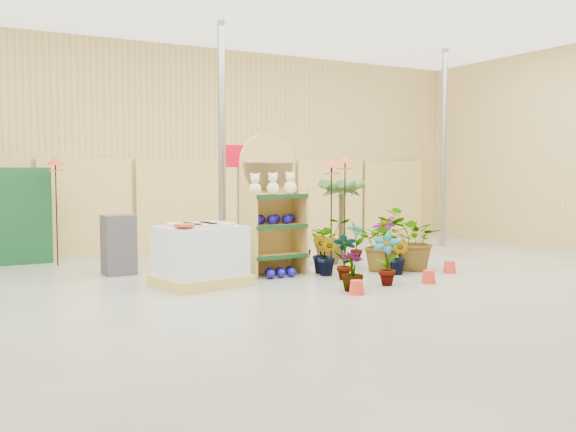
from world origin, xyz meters
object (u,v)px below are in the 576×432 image
at_px(bird_table_front, 331,167).
at_px(potted_plant_2, 383,243).
at_px(display_shelf, 270,210).
at_px(pallet_stack, 201,255).

bearing_deg(bird_table_front, potted_plant_2, 1.59).
height_order(display_shelf, potted_plant_2, display_shelf).
bearing_deg(potted_plant_2, display_shelf, 158.69).
xyz_separation_m(display_shelf, bird_table_front, (0.75, -0.75, 0.71)).
xyz_separation_m(pallet_stack, bird_table_front, (2.19, -0.25, 1.33)).
distance_m(display_shelf, pallet_stack, 1.65).
bearing_deg(display_shelf, potted_plant_2, -21.63).
relative_size(pallet_stack, bird_table_front, 0.75).
bearing_deg(bird_table_front, display_shelf, 134.81).
relative_size(bird_table_front, potted_plant_2, 1.99).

